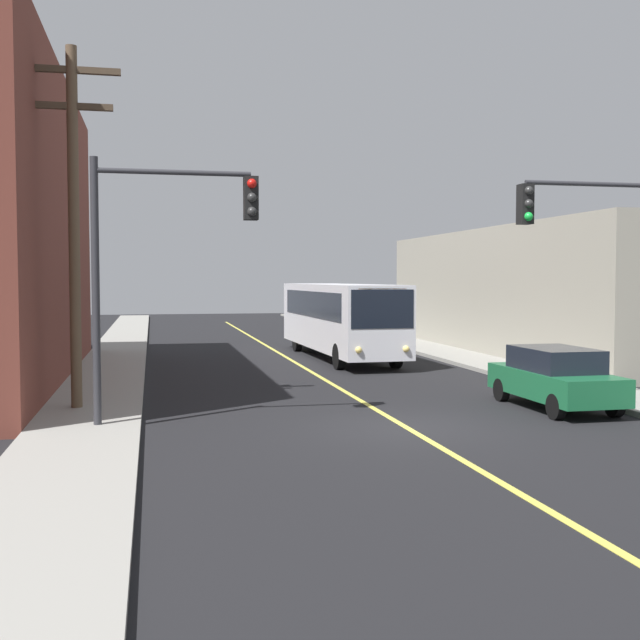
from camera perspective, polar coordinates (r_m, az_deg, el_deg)
ground_plane at (r=18.49m, az=6.19°, el=-7.72°), size 120.00×120.00×0.00m
sidewalk_left at (r=27.50m, az=-15.24°, el=-4.11°), size 2.50×90.00×0.15m
sidewalk_right at (r=30.36m, az=13.29°, el=-3.42°), size 2.50×90.00×0.15m
lane_stripe_center at (r=32.93m, az=-2.03°, el=-2.97°), size 0.16×60.00×0.01m
building_right_warehouse at (r=39.02m, az=19.12°, el=1.97°), size 12.00×22.49×5.67m
city_bus at (r=33.93m, az=1.41°, el=0.28°), size 2.85×12.21×3.20m
parked_car_green at (r=21.69m, az=16.68°, el=-3.99°), size 1.85×4.42×1.62m
utility_pole_near at (r=20.98m, az=-17.44°, el=7.67°), size 2.40×0.28×9.12m
traffic_signal_left_corner at (r=18.24m, az=-11.17°, el=5.68°), size 3.75×0.48×6.00m
traffic_signal_right_corner at (r=21.38m, az=19.37°, el=5.17°), size 3.75×0.48×6.00m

